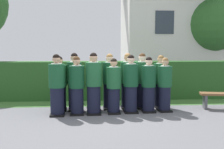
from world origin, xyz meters
name	(u,v)px	position (x,y,z in m)	size (l,w,h in m)	color
ground_plane	(113,113)	(0.00, 0.00, 0.00)	(60.00, 60.00, 0.00)	slate
student_front_row_0	(57,86)	(-1.50, -0.14, 0.78)	(0.43, 0.53, 1.64)	black
student_front_row_1	(77,87)	(-0.97, -0.07, 0.75)	(0.41, 0.46, 1.58)	black
student_front_row_2	(94,85)	(-0.52, -0.04, 0.80)	(0.44, 0.53, 1.68)	black
student_front_row_3	(114,87)	(0.03, -0.01, 0.72)	(0.40, 0.44, 1.52)	black
student_front_row_4	(131,85)	(0.51, 0.06, 0.77)	(0.42, 0.48, 1.61)	black
student_front_row_5	(149,86)	(1.02, 0.09, 0.74)	(0.40, 0.46, 1.55)	black
student_front_row_6	(165,86)	(1.49, 0.13, 0.73)	(0.40, 0.50, 1.53)	black
student_rear_row_0	(60,85)	(-1.49, 0.40, 0.75)	(0.41, 0.49, 1.57)	black
student_rear_row_1	(75,83)	(-1.07, 0.42, 0.79)	(0.43, 0.54, 1.66)	black
student_rear_row_2	(93,84)	(-0.53, 0.46, 0.75)	(0.42, 0.50, 1.57)	black
student_rear_row_3	(110,83)	(-0.05, 0.52, 0.78)	(0.43, 0.47, 1.64)	black
student_rear_row_4	(128,82)	(0.48, 0.57, 0.79)	(0.43, 0.52, 1.65)	black
student_rear_row_5	(142,82)	(0.92, 0.58, 0.78)	(0.44, 0.54, 1.65)	black
student_rear_row_6	(160,83)	(1.49, 0.62, 0.75)	(0.41, 0.52, 1.58)	black
hedge	(109,80)	(0.00, 2.10, 0.66)	(8.93, 0.70, 1.33)	#285623
school_building_main	(179,18)	(4.27, 7.65, 3.43)	(6.53, 4.46, 6.69)	silver
oak_tree_right	(213,25)	(5.44, 5.90, 2.92)	(2.68, 2.68, 4.27)	brown
lawn_strip	(110,103)	(0.00, 1.30, 0.00)	(8.93, 0.90, 0.01)	#477A38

